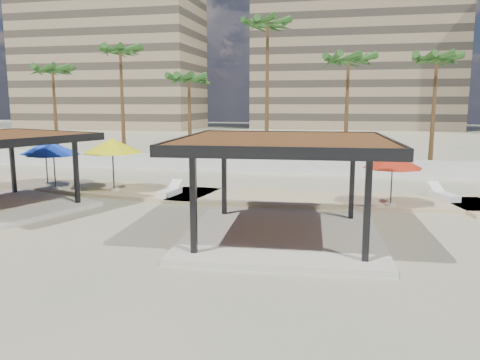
% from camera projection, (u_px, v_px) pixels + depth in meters
% --- Properties ---
extents(ground, '(200.00, 200.00, 0.00)m').
position_uv_depth(ground, '(260.00, 236.00, 17.88)').
color(ground, '#CAB285').
rests_on(ground, ground).
extents(promenade, '(44.45, 7.97, 0.24)m').
position_uv_depth(promenade, '(324.00, 197.00, 24.80)').
color(promenade, '#C6B284').
rests_on(promenade, ground).
extents(boundary_wall, '(56.00, 0.30, 1.20)m').
position_uv_depth(boundary_wall, '(301.00, 166.00, 33.16)').
color(boundary_wall, silver).
rests_on(boundary_wall, ground).
extents(building_west, '(34.00, 16.00, 32.40)m').
position_uv_depth(building_west, '(110.00, 48.00, 89.99)').
color(building_west, '#937F60').
rests_on(building_west, ground).
extents(building_mid, '(38.00, 16.00, 30.40)m').
position_uv_depth(building_mid, '(355.00, 53.00, 89.65)').
color(building_mid, '#847259').
rests_on(building_mid, ground).
extents(pavilion_central, '(8.03, 8.03, 3.80)m').
position_uv_depth(pavilion_central, '(283.00, 179.00, 17.13)').
color(pavilion_central, beige).
rests_on(pavilion_central, ground).
extents(umbrella_a, '(3.47, 3.47, 2.67)m').
position_uv_depth(umbrella_a, '(53.00, 149.00, 26.11)').
color(umbrella_a, beige).
rests_on(umbrella_a, promenade).
extents(umbrella_b, '(3.52, 3.52, 2.91)m').
position_uv_depth(umbrella_b, '(112.00, 146.00, 25.63)').
color(umbrella_b, beige).
rests_on(umbrella_b, promenade).
extents(umbrella_c, '(3.21, 3.21, 2.49)m').
position_uv_depth(umbrella_c, '(393.00, 161.00, 21.92)').
color(umbrella_c, beige).
rests_on(umbrella_c, promenade).
extents(umbrella_f, '(2.97, 2.97, 2.59)m').
position_uv_depth(umbrella_f, '(45.00, 148.00, 27.41)').
color(umbrella_f, beige).
rests_on(umbrella_f, promenade).
extents(lounger_a, '(0.84, 1.96, 0.72)m').
position_uv_depth(lounger_a, '(170.00, 192.00, 24.75)').
color(lounger_a, white).
rests_on(lounger_a, promenade).
extents(lounger_c, '(1.40, 2.10, 0.76)m').
position_uv_depth(lounger_c, '(443.00, 195.00, 23.81)').
color(lounger_c, white).
rests_on(lounger_c, promenade).
extents(palm_a, '(3.00, 3.00, 8.52)m').
position_uv_depth(palm_a, '(53.00, 74.00, 38.88)').
color(palm_a, brown).
rests_on(palm_a, ground).
extents(palm_b, '(3.00, 3.00, 10.01)m').
position_uv_depth(palm_b, '(120.00, 55.00, 37.71)').
color(palm_b, brown).
rests_on(palm_b, ground).
extents(palm_c, '(3.00, 3.00, 7.67)m').
position_uv_depth(palm_c, '(189.00, 82.00, 36.18)').
color(palm_c, brown).
rests_on(palm_c, ground).
extents(palm_d, '(3.00, 3.00, 11.69)m').
position_uv_depth(palm_d, '(268.00, 30.00, 35.01)').
color(palm_d, brown).
rests_on(palm_d, ground).
extents(palm_e, '(3.00, 3.00, 8.89)m').
position_uv_depth(palm_e, '(348.00, 64.00, 33.63)').
color(palm_e, brown).
rests_on(palm_e, ground).
extents(palm_f, '(3.00, 3.00, 8.84)m').
position_uv_depth(palm_f, '(437.00, 63.00, 32.51)').
color(palm_f, brown).
rests_on(palm_f, ground).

